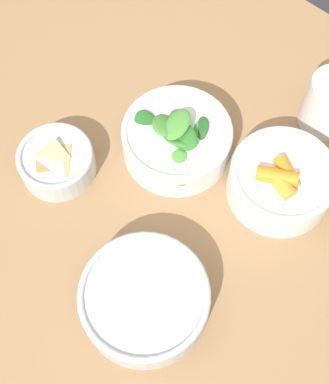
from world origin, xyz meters
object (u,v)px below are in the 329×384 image
(bowl_carrots, at_px, (281,181))
(cup, at_px, (329,104))
(bowl_greens, at_px, (177,139))
(bowl_cookies, at_px, (56,161))
(bowl_beans_hotdog, at_px, (145,299))

(bowl_carrots, bearing_deg, cup, -171.25)
(bowl_greens, xyz_separation_m, cup, (-0.21, 0.14, 0.01))
(bowl_carrots, distance_m, bowl_cookies, 0.35)
(bowl_beans_hotdog, xyz_separation_m, bowl_cookies, (-0.07, -0.25, -0.00))
(bowl_greens, xyz_separation_m, bowl_cookies, (0.15, -0.12, -0.01))
(bowl_carrots, xyz_separation_m, bowl_greens, (0.05, -0.17, -0.00))
(bowl_carrots, relative_size, cup, 1.60)
(bowl_carrots, bearing_deg, bowl_cookies, -54.60)
(bowl_beans_hotdog, bearing_deg, bowl_greens, -148.26)
(bowl_carrots, height_order, bowl_beans_hotdog, bowl_carrots)
(bowl_carrots, height_order, cup, cup)
(cup, bearing_deg, bowl_greens, -34.83)
(bowl_greens, bearing_deg, cup, 145.17)
(bowl_greens, height_order, cup, cup)
(bowl_carrots, relative_size, bowl_cookies, 1.34)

